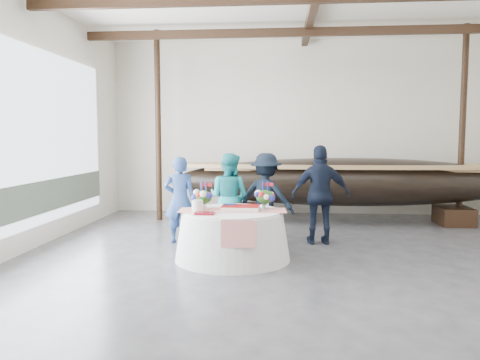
{
  "coord_description": "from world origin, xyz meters",
  "views": [
    {
      "loc": [
        -0.57,
        -6.37,
        2.0
      ],
      "look_at": [
        -1.35,
        2.55,
        1.18
      ],
      "focal_mm": 35.0,
      "sensor_mm": 36.0,
      "label": 1
    }
  ],
  "objects": [
    {
      "name": "floor",
      "position": [
        0.0,
        0.0,
        0.0
      ],
      "size": [
        10.0,
        12.0,
        0.01
      ],
      "primitive_type": "cube",
      "color": "#3D3D42",
      "rests_on": "ground"
    },
    {
      "name": "tabletop_items",
      "position": [
        -1.39,
        1.25,
        0.96
      ],
      "size": [
        1.77,
        0.95,
        0.4
      ],
      "color": "red",
      "rests_on": "banquet_table"
    },
    {
      "name": "pavilion_structure",
      "position": [
        0.0,
        0.8,
        4.0
      ],
      "size": [
        9.8,
        11.76,
        4.5
      ],
      "color": "black",
      "rests_on": "ground"
    },
    {
      "name": "guest_man_right",
      "position": [
        0.17,
        2.4,
        0.93
      ],
      "size": [
        1.12,
        0.55,
        1.86
      ],
      "primitive_type": "imported",
      "rotation": [
        0.0,
        0.0,
        3.24
      ],
      "color": "black",
      "rests_on": "ground"
    },
    {
      "name": "guest_woman_blue",
      "position": [
        -2.47,
        2.25,
        0.82
      ],
      "size": [
        0.62,
        0.43,
        1.64
      ],
      "primitive_type": "imported",
      "rotation": [
        0.0,
        0.0,
        3.2
      ],
      "color": "navy",
      "rests_on": "ground"
    },
    {
      "name": "guest_woman_teal",
      "position": [
        -1.56,
        2.49,
        0.85
      ],
      "size": [
        1.01,
        0.91,
        1.7
      ],
      "primitive_type": "imported",
      "rotation": [
        0.0,
        0.0,
        2.74
      ],
      "color": "teal",
      "rests_on": "ground"
    },
    {
      "name": "longboat_display",
      "position": [
        0.95,
        4.63,
        0.97
      ],
      "size": [
        8.13,
        1.63,
        1.52
      ],
      "color": "black",
      "rests_on": "ground"
    },
    {
      "name": "wall_back",
      "position": [
        0.0,
        6.0,
        2.25
      ],
      "size": [
        10.0,
        0.02,
        4.5
      ],
      "primitive_type": "cube",
      "color": "silver",
      "rests_on": "ground"
    },
    {
      "name": "open_bay",
      "position": [
        -4.95,
        1.0,
        1.83
      ],
      "size": [
        0.03,
        7.0,
        3.2
      ],
      "color": "silver",
      "rests_on": "ground"
    },
    {
      "name": "banquet_table",
      "position": [
        -1.35,
        1.15,
        0.4
      ],
      "size": [
        1.89,
        1.89,
        0.81
      ],
      "color": "silver",
      "rests_on": "ground"
    },
    {
      "name": "guest_man_left",
      "position": [
        -0.85,
        2.59,
        0.85
      ],
      "size": [
        1.24,
        0.94,
        1.7
      ],
      "primitive_type": "imported",
      "rotation": [
        0.0,
        0.0,
        2.82
      ],
      "color": "black",
      "rests_on": "ground"
    }
  ]
}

